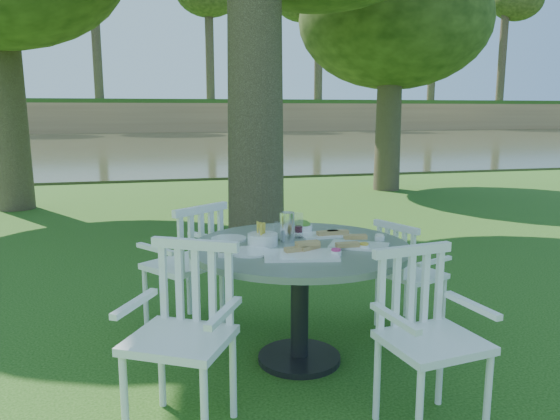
# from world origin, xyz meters

# --- Properties ---
(ground) EXTENTS (140.00, 140.00, 0.00)m
(ground) POSITION_xyz_m (0.00, 0.00, 0.00)
(ground) COLOR #163E0D
(ground) RESTS_ON ground
(table) EXTENTS (1.44, 1.44, 0.81)m
(table) POSITION_xyz_m (-0.13, -0.86, 0.66)
(table) COLOR black
(table) RESTS_ON ground
(chair_ne) EXTENTS (0.53, 0.55, 0.85)m
(chair_ne) POSITION_xyz_m (0.78, -0.55, 0.50)
(chair_ne) COLOR white
(chair_ne) RESTS_ON ground
(chair_nw) EXTENTS (0.68, 0.67, 0.99)m
(chair_nw) POSITION_xyz_m (-0.78, -0.18, 0.58)
(chair_nw) COLOR white
(chair_nw) RESTS_ON ground
(chair_sw) EXTENTS (0.67, 0.65, 0.99)m
(chair_sw) POSITION_xyz_m (-0.91, -1.42, 0.58)
(chair_sw) COLOR white
(chair_sw) RESTS_ON ground
(chair_se) EXTENTS (0.54, 0.52, 0.96)m
(chair_se) POSITION_xyz_m (0.31, -1.72, 0.56)
(chair_se) COLOR white
(chair_se) RESTS_ON ground
(tableware) EXTENTS (1.16, 0.90, 0.20)m
(tableware) POSITION_xyz_m (-0.19, -0.82, 0.85)
(tableware) COLOR white
(tableware) RESTS_ON table
(river) EXTENTS (100.00, 28.00, 0.12)m
(river) POSITION_xyz_m (0.00, 23.00, 0.00)
(river) COLOR #30331E
(river) RESTS_ON ground
(far_bank) EXTENTS (100.00, 18.00, 15.20)m
(far_bank) POSITION_xyz_m (0.28, 41.12, 7.25)
(far_bank) COLOR #A77C4E
(far_bank) RESTS_ON ground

